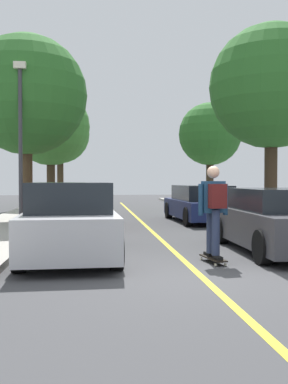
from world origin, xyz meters
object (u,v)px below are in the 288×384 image
Objects in this scene: parked_car_left_near at (80,206)px; street_tree_left_far at (60,134)px; parked_car_right_nearest at (277,221)px; parked_car_left_nearest at (70,221)px; parked_car_left_far at (84,200)px; skateboard at (213,258)px; street_tree_left_nearest at (27,95)px; streetlamp at (20,131)px; street_tree_left_near at (51,127)px; street_tree_right_nearest at (271,87)px; skateboarder at (214,206)px; street_tree_right_near at (210,135)px; parked_car_right_near at (201,204)px.

parked_car_left_near is 0.64× the size of street_tree_left_far.
parked_car_left_near is at bearing 127.03° from parked_car_right_nearest.
parked_car_left_far is (-0.00, 11.40, -0.08)m from parked_car_left_nearest.
parked_car_left_near is 7.44m from skateboard.
street_tree_left_nearest is 2.52m from streetlamp.
street_tree_left_nearest reaches higher than parked_car_left_near.
street_tree_left_far is (0.00, 14.69, 0.10)m from street_tree_left_nearest.
skateboard is at bearing -53.03° from streetlamp.
street_tree_left_near is 17.37m from skateboard.
streetlamp is (-1.75, -1.04, 2.33)m from parked_car_left_near.
street_tree_left_near is 0.98× the size of street_tree_left_far.
street_tree_right_nearest reaches higher than street_tree_left_near.
street_tree_right_nearest is 1.31× the size of streetlamp.
skateboarder is at bearing -20.71° from parked_car_left_nearest.
streetlamp is at bearing -149.38° from parked_car_left_near.
skateboarder reaches higher than parked_car_left_near.
parked_car_left_far is 11.12m from street_tree_left_far.
street_tree_right_near is at bearing 76.05° from skateboard.
parked_car_right_nearest is at bearing -47.59° from street_tree_left_nearest.
skateboard is at bearing 98.54° from skateboarder.
street_tree_right_near is at bearing 16.65° from parked_car_left_far.
streetlamp is 7.92m from skateboard.
parked_car_left_nearest is 14.97m from street_tree_right_near.
street_tree_left_near is at bearing -90.00° from street_tree_left_far.
street_tree_left_far is 0.99× the size of street_tree_right_nearest.
parked_car_left_far is 12.71m from skateboarder.
parked_car_right_nearest reaches higher than skateboard.
street_tree_left_far is 18.31m from street_tree_right_nearest.
skateboarder is (4.53, -16.26, -3.27)m from street_tree_left_near.
parked_car_left_near is at bearing 173.25° from street_tree_right_nearest.
street_tree_left_nearest is at bearing -112.51° from parked_car_left_far.
street_tree_left_near is (-6.21, 7.94, 3.67)m from parked_car_right_near.
parked_car_right_near is at bearing 17.39° from parked_car_left_near.
parked_car_left_far is at bearing 102.19° from skateboard.
skateboard is at bearing -60.30° from street_tree_left_nearest.
street_tree_right_near reaches higher than streetlamp.
parked_car_left_nearest is 8.10m from street_tree_left_nearest.
street_tree_left_near is 17.19m from skateboarder.
parked_car_left_nearest is 0.94× the size of parked_car_right_near.
skateboarder is at bearing -53.16° from streetlamp.
parked_car_right_near reaches higher than parked_car_left_far.
parked_car_left_near is 16.28m from street_tree_left_far.
street_tree_left_nearest is at bearing 132.41° from parked_car_right_nearest.
parked_car_right_near is 16.11m from street_tree_left_far.
streetlamp is at bearing -89.47° from street_tree_left_near.
street_tree_left_near is 10.43m from streetlamp.
parked_car_left_near reaches higher than parked_car_right_near.
street_tree_left_far reaches higher than parked_car_left_far.
street_tree_right_near is (6.21, 13.26, 3.10)m from parked_car_left_nearest.
street_tree_left_near is 0.97× the size of street_tree_right_nearest.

